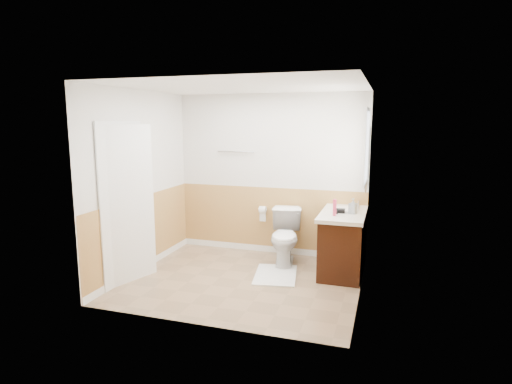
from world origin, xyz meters
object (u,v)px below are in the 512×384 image
(vanity_cabinet, at_px, (343,244))
(soap_dispenser, at_px, (353,206))
(bath_mat, at_px, (276,275))
(lotion_bottle, at_px, (335,207))
(toilet, at_px, (285,237))

(vanity_cabinet, relative_size, soap_dispenser, 5.30)
(bath_mat, relative_size, vanity_cabinet, 0.73)
(bath_mat, relative_size, lotion_bottle, 3.64)
(lotion_bottle, bearing_deg, vanity_cabinet, 68.83)
(toilet, height_order, bath_mat, toilet)
(bath_mat, height_order, vanity_cabinet, vanity_cabinet)
(vanity_cabinet, xyz_separation_m, lotion_bottle, (-0.10, -0.26, 0.56))
(vanity_cabinet, bearing_deg, bath_mat, -152.75)
(vanity_cabinet, height_order, soap_dispenser, soap_dispenser)
(bath_mat, xyz_separation_m, soap_dispenser, (0.97, 0.38, 0.94))
(bath_mat, distance_m, soap_dispenser, 1.40)
(vanity_cabinet, xyz_separation_m, soap_dispenser, (0.12, -0.05, 0.55))
(vanity_cabinet, relative_size, lotion_bottle, 5.00)
(bath_mat, bearing_deg, vanity_cabinet, 27.25)
(toilet, xyz_separation_m, lotion_bottle, (0.75, -0.37, 0.56))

